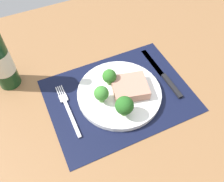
{
  "coord_description": "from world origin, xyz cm",
  "views": [
    {
      "loc": [
        -20.53,
        -39.07,
        60.14
      ],
      "look_at": [
        -1.88,
        1.15,
        1.9
      ],
      "focal_mm": 39.14,
      "sensor_mm": 36.0,
      "label": 1
    }
  ],
  "objects_px": {
    "plate": "(119,93)",
    "fork": "(68,109)",
    "knife": "(164,76)",
    "steak": "(130,87)"
  },
  "relations": [
    {
      "from": "fork",
      "to": "knife",
      "type": "height_order",
      "value": "knife"
    },
    {
      "from": "plate",
      "to": "steak",
      "type": "relative_size",
      "value": 2.48
    },
    {
      "from": "plate",
      "to": "steak",
      "type": "xyz_separation_m",
      "value": [
        0.03,
        -0.01,
        0.02
      ]
    },
    {
      "from": "fork",
      "to": "knife",
      "type": "relative_size",
      "value": 0.83
    },
    {
      "from": "steak",
      "to": "fork",
      "type": "xyz_separation_m",
      "value": [
        -0.19,
        0.02,
        -0.03
      ]
    },
    {
      "from": "plate",
      "to": "knife",
      "type": "xyz_separation_m",
      "value": [
        0.16,
        0.01,
        -0.0
      ]
    },
    {
      "from": "fork",
      "to": "knife",
      "type": "xyz_separation_m",
      "value": [
        0.32,
        -0.01,
        0.0
      ]
    },
    {
      "from": "plate",
      "to": "fork",
      "type": "bearing_deg",
      "value": 174.87
    },
    {
      "from": "plate",
      "to": "fork",
      "type": "xyz_separation_m",
      "value": [
        -0.16,
        0.01,
        -0.01
      ]
    },
    {
      "from": "steak",
      "to": "knife",
      "type": "height_order",
      "value": "steak"
    }
  ]
}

